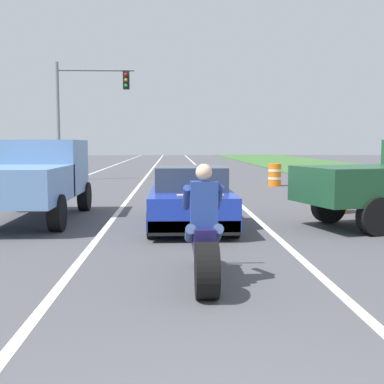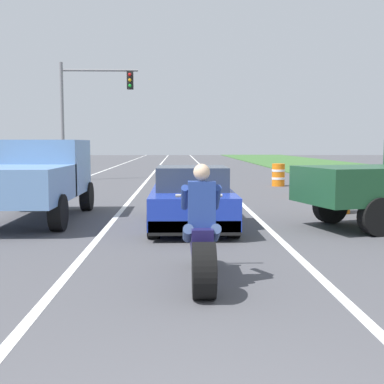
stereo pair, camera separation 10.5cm
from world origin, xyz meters
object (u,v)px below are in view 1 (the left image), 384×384
object	(u,v)px
traffic_light_mast_near	(81,103)
construction_barrel_far	(275,175)
motorcycle_with_rider	(204,241)
construction_barrel_mid	(299,182)
construction_barrel_nearest	(337,195)
pickup_truck_left_lane_light_blue	(36,175)
sports_car_blue	(190,198)

from	to	relation	value
traffic_light_mast_near	construction_barrel_far	bearing A→B (deg)	-22.97
motorcycle_with_rider	construction_barrel_mid	bearing A→B (deg)	69.50
construction_barrel_nearest	construction_barrel_mid	distance (m)	4.44
pickup_truck_left_lane_light_blue	construction_barrel_mid	size ratio (longest dim) A/B	4.80
construction_barrel_nearest	construction_barrel_mid	world-z (taller)	same
traffic_light_mast_near	construction_barrel_nearest	size ratio (longest dim) A/B	6.00
sports_car_blue	construction_barrel_nearest	world-z (taller)	sports_car_blue
sports_car_blue	traffic_light_mast_near	distance (m)	15.60
construction_barrel_mid	construction_barrel_far	bearing A→B (deg)	90.35
motorcycle_with_rider	pickup_truck_left_lane_light_blue	size ratio (longest dim) A/B	0.46
sports_car_blue	construction_barrel_nearest	bearing A→B (deg)	25.13
motorcycle_with_rider	construction_barrel_mid	world-z (taller)	motorcycle_with_rider
traffic_light_mast_near	construction_barrel_nearest	world-z (taller)	traffic_light_mast_near
pickup_truck_left_lane_light_blue	construction_barrel_nearest	world-z (taller)	pickup_truck_left_lane_light_blue
motorcycle_with_rider	construction_barrel_far	xyz separation A→B (m)	(4.15, 15.30, -0.09)
pickup_truck_left_lane_light_blue	construction_barrel_nearest	xyz separation A→B (m)	(7.85, 0.95, -0.60)
construction_barrel_mid	pickup_truck_left_lane_light_blue	bearing A→B (deg)	-145.84
sports_car_blue	construction_barrel_far	xyz separation A→B (m)	(4.15, 10.49, -0.13)
pickup_truck_left_lane_light_blue	traffic_light_mast_near	size ratio (longest dim) A/B	0.80
construction_barrel_nearest	construction_barrel_far	size ratio (longest dim) A/B	1.00
sports_car_blue	construction_barrel_nearest	xyz separation A→B (m)	(4.08, 1.91, -0.13)
construction_barrel_nearest	construction_barrel_far	world-z (taller)	same
construction_barrel_nearest	construction_barrel_mid	size ratio (longest dim) A/B	1.00
construction_barrel_nearest	motorcycle_with_rider	bearing A→B (deg)	-121.25
pickup_truck_left_lane_light_blue	construction_barrel_mid	bearing A→B (deg)	34.16
pickup_truck_left_lane_light_blue	traffic_light_mast_near	world-z (taller)	traffic_light_mast_near
sports_car_blue	traffic_light_mast_near	bearing A→B (deg)	109.33
pickup_truck_left_lane_light_blue	sports_car_blue	bearing A→B (deg)	-14.36
motorcycle_with_rider	sports_car_blue	xyz separation A→B (m)	(-0.00, 4.81, 0.04)
construction_barrel_mid	construction_barrel_far	size ratio (longest dim) A/B	1.00
construction_barrel_mid	sports_car_blue	bearing A→B (deg)	-123.30
construction_barrel_mid	traffic_light_mast_near	bearing A→B (deg)	138.95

